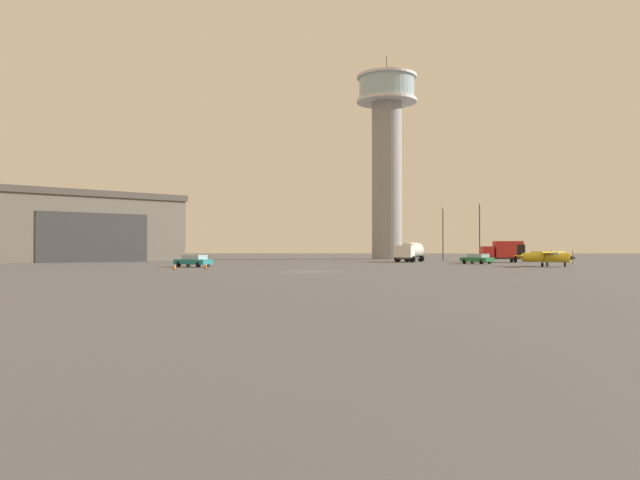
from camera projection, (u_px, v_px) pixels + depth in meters
name	position (u px, v px, depth m)	size (l,w,h in m)	color
ground_plane	(308.00, 272.00, 55.96)	(400.00, 400.00, 0.00)	#545456
control_tower	(387.00, 146.00, 122.77)	(11.91, 11.91, 40.48)	gray
hangar	(70.00, 228.00, 101.95)	(37.93, 37.31, 11.03)	#6B665B
airplane_yellow	(546.00, 256.00, 70.98)	(6.66, 7.77, 2.56)	gold
truck_box_red	(503.00, 251.00, 92.27)	(6.04, 3.25, 3.18)	#38383D
truck_fuel_tanker_white	(410.00, 251.00, 95.01)	(5.16, 7.43, 3.04)	#38383D
car_green	(477.00, 258.00, 83.49)	(4.10, 4.66, 1.37)	#287A42
car_teal	(194.00, 261.00, 69.35)	(4.53, 3.45, 1.37)	teal
light_post_west	(443.00, 229.00, 102.18)	(0.44, 0.44, 9.00)	#38383D
light_post_north	(480.00, 227.00, 102.22)	(0.44, 0.44, 9.73)	#38383D
traffic_cone_near_left	(174.00, 267.00, 61.34)	(0.36, 0.36, 0.57)	black
traffic_cone_near_right	(206.00, 265.00, 64.17)	(0.36, 0.36, 0.69)	black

